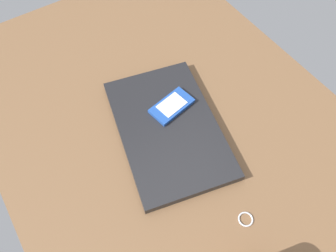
% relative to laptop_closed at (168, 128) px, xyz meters
% --- Properties ---
extents(desk_surface, '(1.20, 0.80, 0.03)m').
position_rel_laptop_closed_xyz_m(desk_surface, '(0.01, 0.02, -0.03)').
color(desk_surface, brown).
rests_on(desk_surface, ground).
extents(laptop_closed, '(0.39, 0.30, 0.02)m').
position_rel_laptop_closed_xyz_m(laptop_closed, '(0.00, 0.00, 0.00)').
color(laptop_closed, black).
rests_on(laptop_closed, desk_surface).
extents(cell_phone_on_laptop, '(0.07, 0.11, 0.01)m').
position_rel_laptop_closed_xyz_m(cell_phone_on_laptop, '(-0.04, 0.04, 0.02)').
color(cell_phone_on_laptop, '#1E479E').
rests_on(cell_phone_on_laptop, laptop_closed).
extents(key_ring, '(0.03, 0.03, 0.00)m').
position_rel_laptop_closed_xyz_m(key_ring, '(0.26, 0.01, -0.01)').
color(key_ring, silver).
rests_on(key_ring, desk_surface).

